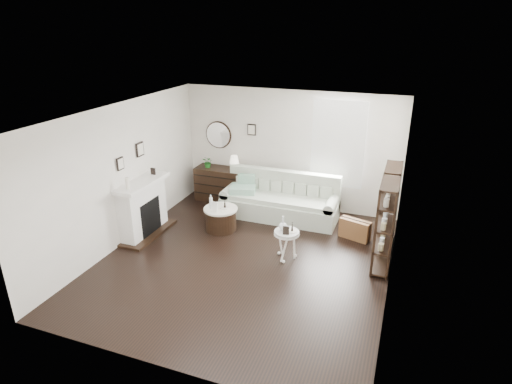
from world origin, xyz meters
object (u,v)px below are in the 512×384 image
at_px(dresser, 221,184).
at_px(drum_table, 221,219).
at_px(sofa, 280,202).
at_px(pedestal_table, 287,234).

bearing_deg(dresser, drum_table, -65.84).
height_order(sofa, dresser, sofa).
xyz_separation_m(sofa, dresser, (-1.61, 0.39, 0.08)).
bearing_deg(dresser, sofa, -13.64).
bearing_deg(pedestal_table, drum_table, 157.78).
relative_size(dresser, pedestal_table, 2.19).
bearing_deg(sofa, pedestal_table, -69.24).
height_order(drum_table, pedestal_table, pedestal_table).
bearing_deg(pedestal_table, dresser, 136.95).
bearing_deg(drum_table, pedestal_table, -22.22).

